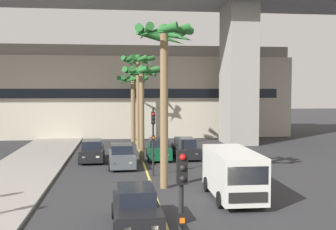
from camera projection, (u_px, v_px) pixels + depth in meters
lane_stripe_center at (148, 177)px, 25.71m from camera, size 0.14×56.00×0.01m
pier_building_backdrop at (133, 92)px, 49.11m from camera, size 35.23×8.04×10.11m
car_queue_front at (92, 151)px, 31.30m from camera, size 1.91×4.14×1.56m
car_queue_second at (185, 149)px, 32.64m from camera, size 1.91×4.14×1.56m
car_queue_third at (136, 209)px, 16.25m from camera, size 1.95×4.16×1.56m
car_queue_fourth at (122, 157)px, 28.87m from camera, size 1.96×4.16×1.56m
car_queue_fifth at (159, 150)px, 32.25m from camera, size 1.92×4.14×1.56m
delivery_van at (233, 173)px, 20.46m from camera, size 2.23×5.28×2.36m
traffic_light_median_near at (181, 205)px, 9.53m from camera, size 0.24×0.37×4.20m
traffic_light_median_far at (153, 132)px, 25.69m from camera, size 0.24×0.37×4.20m
palm_tree_near_median at (138, 71)px, 37.00m from camera, size 3.08×3.09×8.42m
palm_tree_mid_median at (133, 90)px, 42.70m from camera, size 3.26×3.39×6.82m
palm_tree_far_median at (165, 56)px, 22.32m from camera, size 3.25×3.22×8.81m
palm_tree_farthest_median at (142, 82)px, 30.73m from camera, size 2.96×2.97×7.11m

